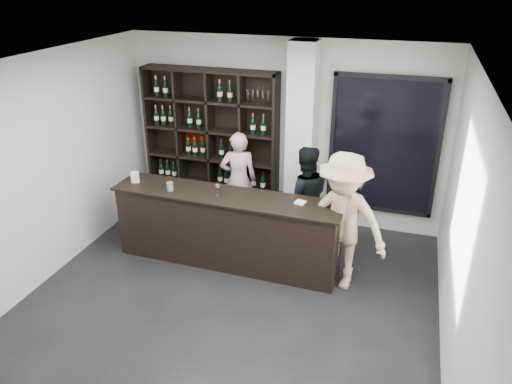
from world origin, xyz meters
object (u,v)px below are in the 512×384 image
(wine_shelf, at_px, (211,144))
(taster_black, at_px, (304,198))
(taster_pink, at_px, (239,180))
(customer, at_px, (342,222))
(tasting_counter, at_px, (227,229))

(wine_shelf, distance_m, taster_black, 1.90)
(wine_shelf, xyz_separation_m, taster_black, (1.71, -0.72, -0.41))
(taster_pink, distance_m, customer, 2.15)
(tasting_counter, relative_size, taster_black, 2.01)
(tasting_counter, xyz_separation_m, customer, (1.57, -0.05, 0.39))
(wine_shelf, relative_size, taster_black, 1.53)
(taster_pink, distance_m, taster_black, 1.19)
(taster_pink, bearing_deg, wine_shelf, -51.21)
(taster_black, bearing_deg, taster_pink, -39.59)
(tasting_counter, bearing_deg, taster_black, 40.92)
(taster_pink, xyz_separation_m, taster_black, (1.13, -0.37, 0.01))
(tasting_counter, relative_size, taster_pink, 2.03)
(taster_black, height_order, customer, customer)
(taster_black, relative_size, customer, 0.86)
(tasting_counter, distance_m, taster_pink, 1.17)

